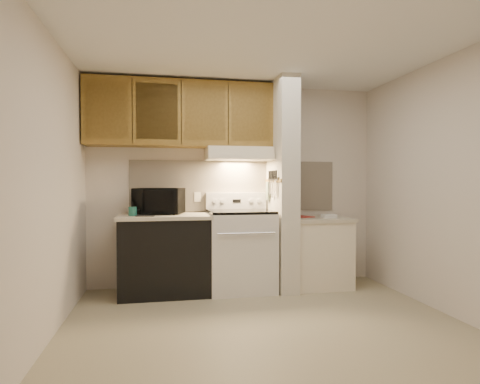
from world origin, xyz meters
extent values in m
plane|color=tan|center=(0.00, 0.00, 0.00)|extent=(3.60, 3.60, 0.00)
plane|color=white|center=(0.00, 0.00, 2.50)|extent=(3.60, 3.60, 0.00)
cube|color=beige|center=(0.00, 1.50, 1.25)|extent=(3.60, 2.50, 0.02)
cube|color=beige|center=(-1.80, 0.00, 1.25)|extent=(0.02, 3.00, 2.50)
cube|color=beige|center=(1.80, 0.00, 1.25)|extent=(0.02, 3.00, 2.50)
cube|color=#F2E0C4|center=(0.00, 1.49, 1.24)|extent=(2.60, 0.02, 0.63)
cube|color=silver|center=(0.00, 1.16, 0.46)|extent=(0.76, 0.65, 0.92)
cube|color=black|center=(0.00, 0.84, 0.50)|extent=(0.50, 0.01, 0.30)
cylinder|color=silver|center=(0.00, 0.80, 0.72)|extent=(0.65, 0.02, 0.02)
cube|color=black|center=(0.00, 1.16, 0.94)|extent=(0.74, 0.64, 0.03)
cube|color=silver|center=(0.00, 1.44, 1.05)|extent=(0.76, 0.08, 0.20)
cube|color=black|center=(0.00, 1.40, 1.05)|extent=(0.10, 0.01, 0.04)
cylinder|color=silver|center=(-0.28, 1.40, 1.05)|extent=(0.05, 0.02, 0.05)
cylinder|color=silver|center=(-0.18, 1.40, 1.05)|extent=(0.05, 0.02, 0.05)
cylinder|color=silver|center=(0.18, 1.40, 1.05)|extent=(0.05, 0.02, 0.05)
cylinder|color=silver|center=(0.28, 1.40, 1.05)|extent=(0.05, 0.02, 0.05)
cube|color=black|center=(-0.88, 1.17, 0.43)|extent=(1.00, 0.63, 0.87)
cube|color=beige|center=(-0.88, 1.17, 0.89)|extent=(1.04, 0.67, 0.04)
cube|color=black|center=(-1.09, 0.97, 0.92)|extent=(0.21, 0.10, 0.01)
cylinder|color=#1D5F50|center=(-1.23, 1.06, 0.96)|extent=(0.11, 0.11, 0.10)
cube|color=#F3E7CA|center=(-0.48, 1.48, 1.10)|extent=(0.08, 0.01, 0.12)
imported|color=black|center=(-0.95, 1.31, 1.06)|extent=(0.63, 0.51, 0.30)
cube|color=beige|center=(0.51, 1.15, 1.25)|extent=(0.22, 0.70, 2.50)
cube|color=olive|center=(0.39, 1.15, 1.30)|extent=(0.01, 0.70, 0.04)
cube|color=black|center=(0.39, 1.10, 1.32)|extent=(0.02, 0.42, 0.04)
cube|color=silver|center=(0.38, 0.95, 1.22)|extent=(0.01, 0.03, 0.16)
cylinder|color=black|center=(0.38, 0.95, 1.37)|extent=(0.02, 0.02, 0.10)
cube|color=silver|center=(0.38, 1.01, 1.21)|extent=(0.01, 0.04, 0.18)
cylinder|color=black|center=(0.38, 1.03, 1.37)|extent=(0.02, 0.02, 0.10)
cube|color=silver|center=(0.38, 1.10, 1.20)|extent=(0.01, 0.04, 0.20)
cylinder|color=black|center=(0.38, 1.09, 1.37)|extent=(0.02, 0.02, 0.10)
cube|color=silver|center=(0.38, 1.17, 1.22)|extent=(0.01, 0.04, 0.16)
cylinder|color=black|center=(0.38, 1.17, 1.37)|extent=(0.02, 0.02, 0.10)
cube|color=silver|center=(0.38, 1.25, 1.21)|extent=(0.01, 0.04, 0.18)
cylinder|color=black|center=(0.38, 1.25, 1.37)|extent=(0.02, 0.02, 0.10)
cube|color=gray|center=(0.38, 1.32, 1.18)|extent=(0.03, 0.09, 0.23)
cube|color=#F3E7CA|center=(0.97, 1.15, 0.40)|extent=(0.70, 0.60, 0.81)
cube|color=beige|center=(0.97, 1.15, 0.83)|extent=(0.74, 0.64, 0.04)
cube|color=#AC312A|center=(0.79, 1.25, 0.85)|extent=(0.30, 0.34, 0.01)
cube|color=white|center=(1.07, 1.05, 0.87)|extent=(0.17, 0.12, 0.04)
cube|color=#F3E7CA|center=(0.00, 1.28, 1.62)|extent=(0.78, 0.44, 0.15)
cube|color=#F3E7CA|center=(0.00, 1.07, 1.58)|extent=(0.78, 0.04, 0.06)
cube|color=olive|center=(-0.69, 1.32, 2.08)|extent=(2.18, 0.33, 0.77)
cube|color=olive|center=(-1.51, 1.17, 2.08)|extent=(0.46, 0.01, 0.63)
cube|color=black|center=(-1.23, 1.16, 2.08)|extent=(0.01, 0.01, 0.73)
cube|color=olive|center=(-0.96, 1.17, 2.08)|extent=(0.46, 0.01, 0.63)
cube|color=black|center=(-0.69, 1.16, 2.08)|extent=(0.01, 0.01, 0.73)
cube|color=olive|center=(-0.42, 1.17, 2.08)|extent=(0.46, 0.01, 0.63)
cube|color=black|center=(-0.14, 1.16, 2.08)|extent=(0.01, 0.01, 0.73)
cube|color=olive|center=(0.13, 1.17, 2.08)|extent=(0.46, 0.01, 0.63)
camera|label=1|loc=(-0.90, -3.49, 1.28)|focal=30.00mm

